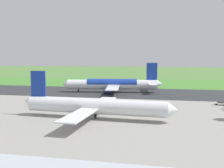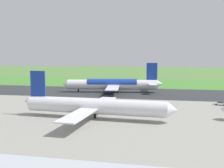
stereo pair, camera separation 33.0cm
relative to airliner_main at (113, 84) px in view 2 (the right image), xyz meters
The scene contains 9 objects.
ground_plane 13.65m from the airliner_main, behind, with size 800.00×800.00×0.00m, color #547F3D.
runway_asphalt 13.64m from the airliner_main, behind, with size 600.00×41.66×0.06m, color #2D3033.
apron_concrete 59.51m from the airliner_main, 102.59° to the left, with size 440.00×110.00×0.05m, color gray.
grass_verge_foreground 50.00m from the airliner_main, 105.05° to the right, with size 600.00×80.00×0.04m, color #478534.
airliner_main is the anchor object (origin of this frame).
airliner_parked_mid 59.87m from the airliner_main, 95.72° to the left, with size 49.11×40.17×14.34m.
service_car_followme 56.52m from the airliner_main, 149.37° to the left, with size 4.43×2.43×1.62m.
no_stopping_sign 48.97m from the airliner_main, 109.26° to the right, with size 0.60×0.10×2.90m.
traffic_cone_orange 51.68m from the airliner_main, 101.79° to the right, with size 0.40×0.40×0.55m, color orange.
Camera 2 is at (-13.56, 133.65, 18.47)m, focal length 41.05 mm.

